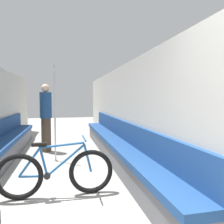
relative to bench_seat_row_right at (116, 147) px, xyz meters
The scene contains 5 objects.
wall_right 0.81m from the bench_seat_row_right, ahead, with size 0.10×10.48×2.16m, color beige.
bench_seat_row_right is the anchor object (origin of this frame).
bicycle 2.03m from the bench_seat_row_right, 128.45° to the right, with size 1.63×0.46×0.83m.
grab_pole_near 1.54m from the bench_seat_row_right, behind, with size 0.08×0.08×2.14m.
passenger_standing 2.07m from the bench_seat_row_right, 143.42° to the left, with size 0.30×0.30×1.76m.
Camera 1 is at (0.07, -1.08, 1.39)m, focal length 35.00 mm.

